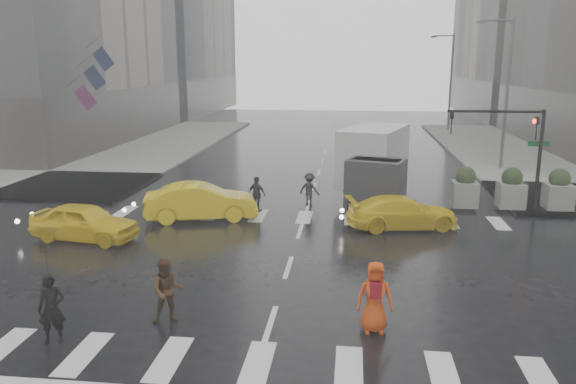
# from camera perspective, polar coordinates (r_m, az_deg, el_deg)

# --- Properties ---
(ground) EXTENTS (120.00, 120.00, 0.00)m
(ground) POSITION_cam_1_polar(r_m,az_deg,el_deg) (18.28, 0.04, -7.65)
(ground) COLOR black
(ground) RESTS_ON ground
(sidewalk_nw) EXTENTS (35.00, 35.00, 0.15)m
(sidewalk_nw) POSITION_cam_1_polar(r_m,az_deg,el_deg) (41.10, -25.01, 2.92)
(sidewalk_nw) COLOR gray
(sidewalk_nw) RESTS_ON ground
(road_markings) EXTENTS (18.00, 48.00, 0.01)m
(road_markings) POSITION_cam_1_polar(r_m,az_deg,el_deg) (18.28, 0.04, -7.63)
(road_markings) COLOR silver
(road_markings) RESTS_ON ground
(traffic_signal_pole) EXTENTS (4.45, 0.42, 4.50)m
(traffic_signal_pole) POSITION_cam_1_polar(r_m,az_deg,el_deg) (26.17, 22.26, 4.98)
(traffic_signal_pole) COLOR black
(traffic_signal_pole) RESTS_ON ground
(street_lamp_near) EXTENTS (2.15, 0.22, 9.00)m
(street_lamp_near) POSITION_cam_1_polar(r_m,az_deg,el_deg) (36.13, 21.19, 9.82)
(street_lamp_near) COLOR #59595B
(street_lamp_near) RESTS_ON ground
(street_lamp_far) EXTENTS (2.15, 0.22, 9.00)m
(street_lamp_far) POSITION_cam_1_polar(r_m,az_deg,el_deg) (55.72, 16.09, 11.04)
(street_lamp_far) COLOR #59595B
(street_lamp_far) RESTS_ON ground
(planter_west) EXTENTS (1.10, 1.10, 1.80)m
(planter_west) POSITION_cam_1_polar(r_m,az_deg,el_deg) (26.26, 17.52, 0.42)
(planter_west) COLOR gray
(planter_west) RESTS_ON ground
(planter_mid) EXTENTS (1.10, 1.10, 1.80)m
(planter_mid) POSITION_cam_1_polar(r_m,az_deg,el_deg) (26.72, 21.73, 0.30)
(planter_mid) COLOR gray
(planter_mid) RESTS_ON ground
(planter_east) EXTENTS (1.10, 1.10, 1.80)m
(planter_east) POSITION_cam_1_polar(r_m,az_deg,el_deg) (27.32, 25.78, 0.18)
(planter_east) COLOR gray
(planter_east) RESTS_ON ground
(flag_cluster) EXTENTS (2.87, 3.06, 4.69)m
(flag_cluster) POSITION_cam_1_polar(r_m,az_deg,el_deg) (39.36, -19.44, 11.17)
(flag_cluster) COLOR #59595B
(flag_cluster) RESTS_ON ground
(pedestrian_black) EXTENTS (1.21, 1.22, 2.43)m
(pedestrian_black) POSITION_cam_1_polar(r_m,az_deg,el_deg) (14.21, -23.17, -8.06)
(pedestrian_black) COLOR black
(pedestrian_black) RESTS_ON ground
(pedestrian_brown) EXTENTS (0.99, 0.87, 1.70)m
(pedestrian_brown) POSITION_cam_1_polar(r_m,az_deg,el_deg) (14.66, -12.14, -9.79)
(pedestrian_brown) COLOR #402A16
(pedestrian_brown) RESTS_ON ground
(pedestrian_orange) EXTENTS (0.92, 0.64, 1.79)m
(pedestrian_orange) POSITION_cam_1_polar(r_m,az_deg,el_deg) (14.03, 8.80, -10.48)
(pedestrian_orange) COLOR #D7430F
(pedestrian_orange) RESTS_ON ground
(pedestrian_far_a) EXTENTS (1.08, 0.94, 1.58)m
(pedestrian_far_a) POSITION_cam_1_polar(r_m,az_deg,el_deg) (24.69, -3.16, -0.22)
(pedestrian_far_a) COLOR black
(pedestrian_far_a) RESTS_ON ground
(pedestrian_far_b) EXTENTS (1.11, 0.83, 1.53)m
(pedestrian_far_b) POSITION_cam_1_polar(r_m,az_deg,el_deg) (25.71, 2.19, 0.26)
(pedestrian_far_b) COLOR black
(pedestrian_far_b) RESTS_ON ground
(taxi_front) EXTENTS (4.24, 2.23, 1.38)m
(taxi_front) POSITION_cam_1_polar(r_m,az_deg,el_deg) (22.13, -19.98, -2.87)
(taxi_front) COLOR yellow
(taxi_front) RESTS_ON ground
(taxi_mid) EXTENTS (4.90, 2.79, 1.53)m
(taxi_mid) POSITION_cam_1_polar(r_m,az_deg,el_deg) (23.73, -8.83, -0.98)
(taxi_mid) COLOR yellow
(taxi_mid) RESTS_ON ground
(taxi_rear) EXTENTS (4.18, 2.59, 1.28)m
(taxi_rear) POSITION_cam_1_polar(r_m,az_deg,el_deg) (22.76, 11.54, -2.03)
(taxi_rear) COLOR yellow
(taxi_rear) RESTS_ON ground
(box_truck) EXTENTS (2.41, 6.42, 3.41)m
(box_truck) POSITION_cam_1_polar(r_m,az_deg,el_deg) (26.67, 8.75, 2.90)
(box_truck) COLOR silver
(box_truck) RESTS_ON ground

